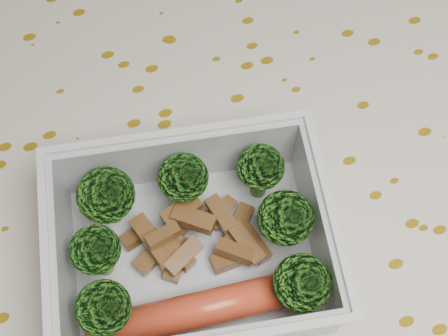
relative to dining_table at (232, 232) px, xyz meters
name	(u,v)px	position (x,y,z in m)	size (l,w,h in m)	color
dining_table	(232,232)	(0.00, 0.00, 0.00)	(1.40, 0.90, 0.75)	brown
tablecloth	(233,209)	(0.00, 0.00, 0.05)	(1.46, 0.96, 0.19)	beige
lunch_container	(193,249)	(-0.04, -0.04, 0.11)	(0.18, 0.15, 0.06)	silver
broccoli_florets	(193,228)	(-0.04, -0.03, 0.13)	(0.15, 0.12, 0.05)	#608C3F
meat_pile	(198,238)	(-0.03, -0.03, 0.10)	(0.09, 0.05, 0.03)	brown
sausage	(208,308)	(-0.04, -0.07, 0.11)	(0.14, 0.03, 0.02)	#C73E22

